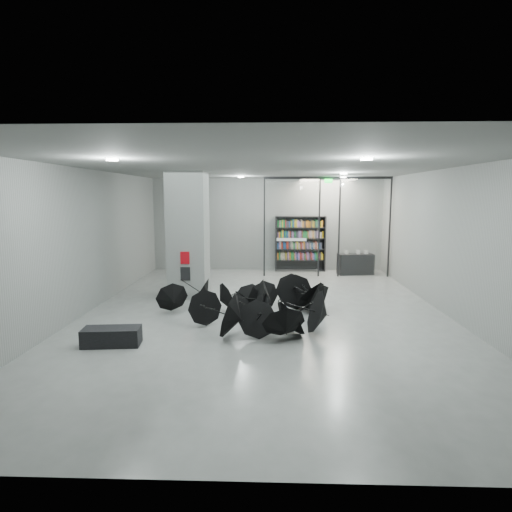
{
  "coord_description": "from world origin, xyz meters",
  "views": [
    {
      "loc": [
        0.13,
        -11.41,
        3.27
      ],
      "look_at": [
        -0.3,
        1.5,
        1.4
      ],
      "focal_mm": 29.52,
      "sensor_mm": 36.0,
      "label": 1
    }
  ],
  "objects_px": {
    "column": "(188,235)",
    "shop_counter": "(355,264)",
    "bench": "(112,337)",
    "umbrella_cluster": "(268,309)",
    "bookshelf": "(300,244)"
  },
  "relations": [
    {
      "from": "bench",
      "to": "shop_counter",
      "type": "bearing_deg",
      "value": 45.02
    },
    {
      "from": "bench",
      "to": "umbrella_cluster",
      "type": "height_order",
      "value": "umbrella_cluster"
    },
    {
      "from": "shop_counter",
      "to": "umbrella_cluster",
      "type": "height_order",
      "value": "umbrella_cluster"
    },
    {
      "from": "bench",
      "to": "shop_counter",
      "type": "relative_size",
      "value": 0.86
    },
    {
      "from": "column",
      "to": "shop_counter",
      "type": "xyz_separation_m",
      "value": [
        6.19,
        3.98,
        -1.57
      ]
    },
    {
      "from": "bench",
      "to": "umbrella_cluster",
      "type": "distance_m",
      "value": 3.95
    },
    {
      "from": "bench",
      "to": "bookshelf",
      "type": "bearing_deg",
      "value": 57.23
    },
    {
      "from": "bench",
      "to": "bookshelf",
      "type": "xyz_separation_m",
      "value": [
        4.77,
        9.4,
        0.99
      ]
    },
    {
      "from": "column",
      "to": "bookshelf",
      "type": "distance_m",
      "value": 6.23
    },
    {
      "from": "column",
      "to": "shop_counter",
      "type": "relative_size",
      "value": 2.78
    },
    {
      "from": "column",
      "to": "shop_counter",
      "type": "distance_m",
      "value": 7.53
    },
    {
      "from": "column",
      "to": "bench",
      "type": "relative_size",
      "value": 3.25
    },
    {
      "from": "column",
      "to": "bookshelf",
      "type": "bearing_deg",
      "value": 50.31
    },
    {
      "from": "column",
      "to": "bench",
      "type": "bearing_deg",
      "value": -100.16
    },
    {
      "from": "column",
      "to": "bench",
      "type": "xyz_separation_m",
      "value": [
        -0.83,
        -4.65,
        -1.8
      ]
    }
  ]
}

